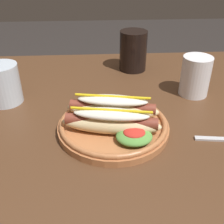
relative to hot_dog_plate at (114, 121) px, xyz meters
The scene contains 5 objects.
dining_table 0.15m from the hot_dog_plate, 90.30° to the left, with size 1.48×0.84×0.74m.
hot_dog_plate is the anchor object (origin of this frame).
soda_cup 0.37m from the hot_dog_plate, 76.09° to the left, with size 0.09×0.09×0.13m, color black.
water_cup 0.32m from the hot_dog_plate, 151.60° to the left, with size 0.09×0.09×0.11m, color silver.
extra_cup 0.29m from the hot_dog_plate, 34.91° to the left, with size 0.08×0.08×0.11m, color white.
Camera 1 is at (-0.03, -0.60, 1.11)m, focal length 44.32 mm.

